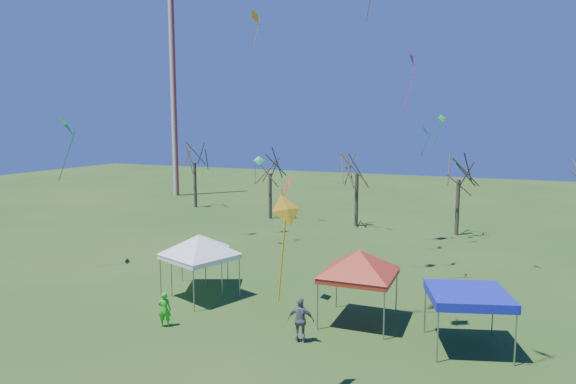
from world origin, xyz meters
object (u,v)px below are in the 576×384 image
at_px(tree_0, 194,146).
at_px(person_green, 165,309).
at_px(radio_mast, 173,93).
at_px(tree_3, 460,159).
at_px(tent_white_west, 200,238).
at_px(tree_1, 270,157).
at_px(tent_red, 359,255).
at_px(tree_2, 357,154).
at_px(person_grey, 301,320).
at_px(tent_blue, 468,296).
at_px(tent_white_mid, 199,239).

bearing_deg(tree_0, person_green, -59.10).
xyz_separation_m(tree_0, person_green, (16.72, -27.93, -5.70)).
height_order(radio_mast, tree_3, radio_mast).
distance_m(radio_mast, tent_white_west, 38.36).
distance_m(tree_1, tree_3, 16.81).
bearing_deg(tent_red, tree_2, 105.86).
distance_m(tent_white_west, tent_red, 9.19).
relative_size(radio_mast, tree_0, 2.96).
xyz_separation_m(radio_mast, tree_2, (25.63, -9.62, -6.21)).
bearing_deg(radio_mast, person_green, -55.36).
bearing_deg(tree_0, tent_white_west, -56.11).
bearing_deg(tree_1, person_grey, -62.28).
relative_size(tree_0, tent_blue, 2.23).
bearing_deg(tent_blue, tree_0, 139.41).
relative_size(radio_mast, person_green, 15.94).
xyz_separation_m(tree_3, tent_red, (-2.41, -20.77, -2.95)).
height_order(tree_2, tent_white_west, tree_2).
bearing_deg(tree_1, tree_3, -2.06).
distance_m(tree_3, tent_white_mid, 23.55).
bearing_deg(tree_3, tent_white_mid, -117.59).
relative_size(tree_3, person_green, 5.04).
xyz_separation_m(tree_0, tent_blue, (29.18, -25.01, -4.31)).
relative_size(radio_mast, tree_1, 3.31).
xyz_separation_m(tree_1, tree_3, (16.80, -0.60, 0.29)).
bearing_deg(tree_2, tree_1, 178.15).
distance_m(tent_white_west, person_grey, 8.80).
distance_m(tree_1, tree_2, 8.42).
bearing_deg(tree_0, radio_mast, 137.23).
bearing_deg(tent_white_mid, person_green, -80.46).
bearing_deg(tent_red, tent_white_mid, 179.56).
bearing_deg(tree_3, tent_red, -96.61).
relative_size(tree_0, tent_white_west, 2.30).
distance_m(tree_0, tree_1, 10.47).
relative_size(tree_2, person_green, 5.22).
relative_size(radio_mast, tent_red, 5.68).
bearing_deg(tree_2, radio_mast, 159.43).
height_order(tent_white_mid, person_green, tent_white_mid).
bearing_deg(radio_mast, tent_blue, -41.03).
distance_m(tree_2, tent_white_west, 20.42).
distance_m(tent_white_west, person_green, 5.60).
distance_m(tree_2, person_green, 25.58).
distance_m(radio_mast, tent_blue, 49.26).
bearing_deg(tree_2, tree_0, 170.76).
bearing_deg(person_green, tree_3, -135.06).
xyz_separation_m(tree_1, tent_red, (14.39, -21.37, -2.66)).
height_order(person_grey, person_green, person_grey).
bearing_deg(tree_1, person_green, -75.25).
bearing_deg(tent_blue, tent_white_mid, 175.80).
relative_size(tree_1, tree_3, 0.95).
distance_m(tree_1, tent_red, 25.90).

